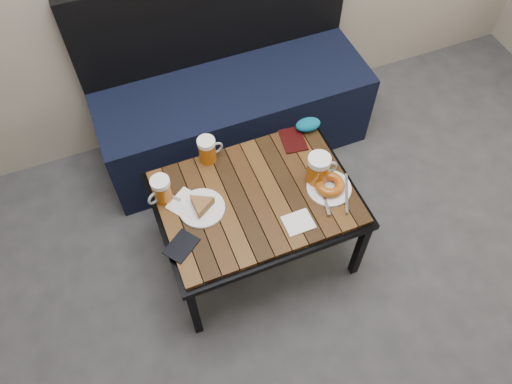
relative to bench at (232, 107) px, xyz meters
name	(u,v)px	position (x,y,z in m)	size (l,w,h in m)	color
bench	(232,107)	(0.00, 0.00, 0.00)	(1.40, 0.50, 0.95)	black
cafe_table	(256,202)	(-0.14, -0.70, 0.16)	(0.84, 0.62, 0.47)	black
beer_mug_left	(161,190)	(-0.51, -0.57, 0.26)	(0.12, 0.10, 0.13)	#AC520D
beer_mug_centre	(208,150)	(-0.27, -0.44, 0.26)	(0.12, 0.08, 0.13)	#AC520D
beer_mug_right	(319,169)	(0.13, -0.72, 0.28)	(0.14, 0.10, 0.15)	#AC520D
plate_pie	(201,206)	(-0.38, -0.68, 0.22)	(0.19, 0.19, 0.05)	white
plate_bagel	(329,186)	(0.15, -0.78, 0.22)	(0.20, 0.24, 0.05)	white
napkin_left	(186,204)	(-0.43, -0.63, 0.20)	(0.17, 0.17, 0.01)	white
napkin_right	(298,222)	(-0.04, -0.88, 0.20)	(0.12, 0.10, 0.01)	white
passport_navy	(181,246)	(-0.50, -0.81, 0.20)	(0.09, 0.13, 0.01)	black
passport_burgundy	(293,140)	(0.12, -0.48, 0.20)	(0.10, 0.14, 0.01)	black
knit_pouch	(308,125)	(0.22, -0.44, 0.23)	(0.12, 0.08, 0.05)	#044F7C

